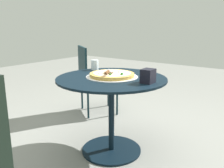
% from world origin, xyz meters
% --- Properties ---
extents(ground_plane, '(10.00, 10.00, 0.00)m').
position_xyz_m(ground_plane, '(0.00, 0.00, 0.00)').
color(ground_plane, gray).
extents(patio_table, '(0.93, 0.93, 0.68)m').
position_xyz_m(patio_table, '(0.00, 0.00, 0.50)').
color(patio_table, black).
rests_on(patio_table, ground).
extents(pizza_on_tray, '(0.44, 0.44, 0.05)m').
position_xyz_m(pizza_on_tray, '(0.01, -0.02, 0.70)').
color(pizza_on_tray, silver).
rests_on(pizza_on_tray, patio_table).
extents(pizza_server, '(0.13, 0.21, 0.02)m').
position_xyz_m(pizza_server, '(-0.00, 0.04, 0.74)').
color(pizza_server, silver).
rests_on(pizza_server, pizza_on_tray).
extents(drinking_cup, '(0.07, 0.07, 0.10)m').
position_xyz_m(drinking_cup, '(0.34, -0.18, 0.73)').
color(drinking_cup, white).
rests_on(drinking_cup, patio_table).
extents(napkin_dispenser, '(0.09, 0.11, 0.11)m').
position_xyz_m(napkin_dispenser, '(-0.34, -0.01, 0.74)').
color(napkin_dispenser, black).
rests_on(napkin_dispenser, patio_table).
extents(patio_chair_near, '(0.60, 0.60, 0.86)m').
position_xyz_m(patio_chair_near, '(0.79, -0.65, 0.49)').
color(patio_chair_near, black).
rests_on(patio_chair_near, ground).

